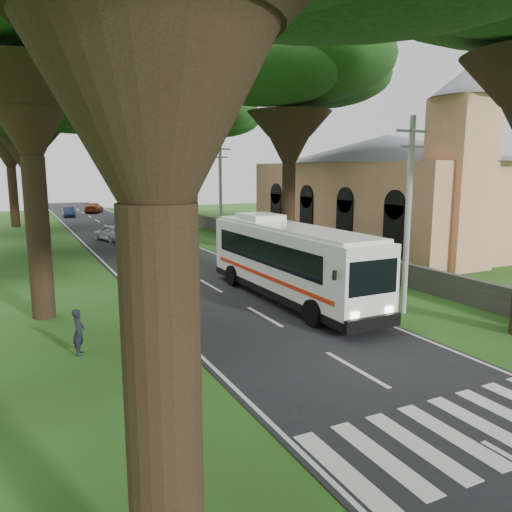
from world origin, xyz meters
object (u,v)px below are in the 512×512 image
object	(u,v)px
pole_mid	(220,192)
coach_bus	(289,260)
church	(388,182)
distant_car_b	(69,212)
distant_car_a	(112,233)
pedestrian	(79,332)
distant_car_c	(94,208)
pole_near	(408,213)
pole_far	(152,185)

from	to	relation	value
pole_mid	coach_bus	bearing A→B (deg)	-101.35
church	distant_car_b	xyz separation A→B (m)	(-20.23, 35.55, -4.25)
distant_car_a	coach_bus	bearing A→B (deg)	80.13
coach_bus	pedestrian	bearing A→B (deg)	-162.84
church	distant_car_c	world-z (taller)	church
pole_mid	pedestrian	distance (m)	23.13
distant_car_b	distant_car_c	xyz separation A→B (m)	(3.73, 4.70, 0.05)
pole_near	distant_car_a	size ratio (longest dim) A/B	1.99
pole_mid	distant_car_c	bearing A→B (deg)	96.58
church	distant_car_b	size ratio (longest dim) A/B	6.32
distant_car_c	pedestrian	size ratio (longest dim) A/B	3.06
pole_near	distant_car_c	size ratio (longest dim) A/B	1.73
distant_car_c	pedestrian	xyz separation A→B (m)	(-8.61, -54.79, 0.05)
pole_far	pedestrian	size ratio (longest dim) A/B	5.29
church	pole_mid	world-z (taller)	church
pole_mid	distant_car_c	world-z (taller)	pole_mid
pole_near	church	bearing A→B (deg)	51.50
church	coach_bus	xyz separation A→B (m)	(-15.57, -11.53, -3.06)
distant_car_a	distant_car_c	world-z (taller)	distant_car_a
coach_bus	distant_car_a	distance (m)	23.19
pole_mid	pedestrian	world-z (taller)	pole_mid
distant_car_a	pedestrian	xyz separation A→B (m)	(-5.80, -25.88, 0.04)
pole_far	pedestrian	distance (m)	41.17
distant_car_a	pedestrian	size ratio (longest dim) A/B	2.66
church	coach_bus	size ratio (longest dim) A/B	2.06
pole_far	distant_car_b	bearing A→B (deg)	125.32
church	distant_car_a	size ratio (longest dim) A/B	5.96
pole_mid	pole_far	xyz separation A→B (m)	(0.00, 20.00, 0.00)
pole_near	distant_car_a	xyz separation A→B (m)	(-6.94, 26.88, -3.46)
pole_near	distant_car_c	xyz separation A→B (m)	(-4.13, 55.79, -3.48)
distant_car_c	distant_car_a	bearing A→B (deg)	103.54
coach_bus	distant_car_c	bearing A→B (deg)	90.62
church	pole_near	xyz separation A→B (m)	(-12.36, -15.55, -0.73)
pole_far	distant_car_c	world-z (taller)	pole_far
distant_car_b	pedestrian	bearing A→B (deg)	-94.15
distant_car_a	distant_car_c	size ratio (longest dim) A/B	0.87
church	pedestrian	world-z (taller)	church
coach_bus	pedestrian	distance (m)	10.06
church	distant_car_a	bearing A→B (deg)	149.59
church	pole_near	size ratio (longest dim) A/B	3.00
coach_bus	distant_car_c	size ratio (longest dim) A/B	2.51
church	coach_bus	bearing A→B (deg)	-143.49
pole_near	pole_far	size ratio (longest dim) A/B	1.00
church	pole_mid	xyz separation A→B (m)	(-12.36, 4.45, -0.73)
pole_far	distant_car_a	bearing A→B (deg)	-117.87
pole_mid	church	bearing A→B (deg)	-19.81
pole_near	distant_car_a	world-z (taller)	pole_near
pole_mid	pole_far	size ratio (longest dim) A/B	1.00
pole_far	distant_car_b	distance (m)	14.05
pedestrian	pole_far	bearing A→B (deg)	0.68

